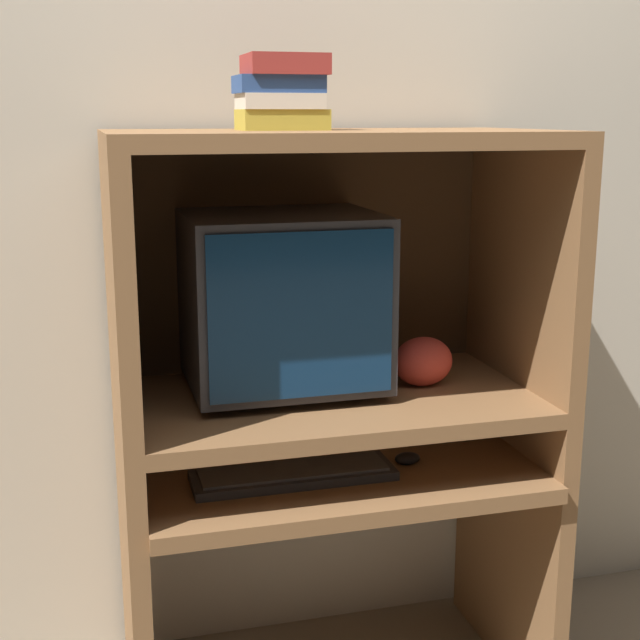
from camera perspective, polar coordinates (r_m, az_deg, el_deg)
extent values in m
cube|color=beige|center=(2.29, -1.49, 10.69)|extent=(6.00, 0.06, 2.60)
cube|color=brown|center=(2.18, -11.71, -17.35)|extent=(0.04, 0.55, 0.60)
cube|color=brown|center=(2.41, 11.93, -14.30)|extent=(0.04, 0.55, 0.60)
cube|color=brown|center=(2.03, 1.65, -10.50)|extent=(0.90, 0.38, 0.04)
cube|color=brown|center=(2.02, -12.21, -7.93)|extent=(0.04, 0.55, 0.16)
cube|color=brown|center=(2.26, 12.39, -5.64)|extent=(0.04, 0.55, 0.16)
cube|color=brown|center=(2.07, 0.83, -5.21)|extent=(0.90, 0.55, 0.04)
cube|color=brown|center=(1.92, -12.76, 2.75)|extent=(0.04, 0.55, 0.60)
cube|color=brown|center=(2.17, 12.88, 3.92)|extent=(0.04, 0.55, 0.60)
cube|color=brown|center=(1.96, 0.89, 11.53)|extent=(0.90, 0.55, 0.04)
cube|color=#48321E|center=(2.24, -1.01, 4.53)|extent=(0.90, 0.01, 0.60)
cylinder|color=#333338|center=(2.10, -2.39, -4.16)|extent=(0.20, 0.20, 0.02)
cube|color=#333338|center=(2.04, -2.44, 1.37)|extent=(0.44, 0.36, 0.39)
cube|color=navy|center=(1.87, -1.18, 0.27)|extent=(0.40, 0.01, 0.36)
cube|color=#2D2D30|center=(2.01, -1.72, -9.91)|extent=(0.45, 0.14, 0.02)
cube|color=#474749|center=(2.01, -1.72, -9.57)|extent=(0.42, 0.11, 0.01)
ellipsoid|color=black|center=(2.10, 5.61, -8.81)|extent=(0.06, 0.04, 0.03)
ellipsoid|color=#BC382D|center=(2.12, 6.61, -2.65)|extent=(0.14, 0.11, 0.12)
cube|color=gold|center=(1.96, -2.46, 12.68)|extent=(0.18, 0.13, 0.04)
cube|color=beige|center=(1.96, -2.60, 13.81)|extent=(0.17, 0.13, 0.03)
cube|color=navy|center=(1.96, -2.69, 14.83)|extent=(0.18, 0.13, 0.04)
cube|color=maroon|center=(1.96, -2.29, 16.01)|extent=(0.17, 0.15, 0.04)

